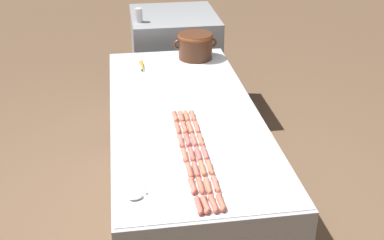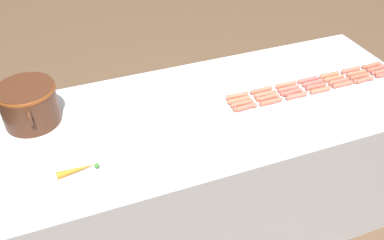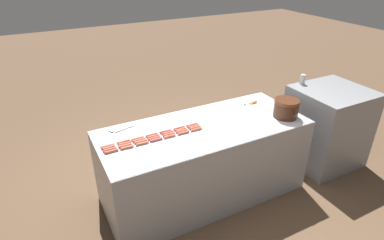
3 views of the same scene
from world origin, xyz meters
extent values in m
plane|color=brown|center=(0.00, 0.00, 0.00)|extent=(20.00, 20.00, 0.00)
cube|color=#9EA0A5|center=(0.00, 0.00, 0.45)|extent=(0.93, 2.24, 0.89)
cube|color=silver|center=(0.00, 0.00, 0.89)|extent=(0.92, 2.20, 0.00)
cube|color=gray|center=(0.14, 1.75, 0.51)|extent=(0.80, 0.86, 1.03)
cylinder|color=#C4594C|center=(-0.07, -1.01, 0.91)|extent=(0.03, 0.11, 0.03)
sphere|color=#C4594C|center=(-0.07, -1.06, 0.91)|extent=(0.03, 0.03, 0.03)
sphere|color=#C4594C|center=(-0.07, -0.96, 0.91)|extent=(0.03, 0.03, 0.03)
cylinder|color=#CC604D|center=(-0.07, -0.85, 0.91)|extent=(0.03, 0.11, 0.03)
sphere|color=#CC604D|center=(-0.08, -0.91, 0.91)|extent=(0.03, 0.03, 0.03)
sphere|color=#CC604D|center=(-0.07, -0.80, 0.91)|extent=(0.03, 0.03, 0.03)
cylinder|color=#C05F4B|center=(-0.07, -0.71, 0.91)|extent=(0.03, 0.11, 0.03)
sphere|color=#C05F4B|center=(-0.07, -0.77, 0.91)|extent=(0.03, 0.03, 0.03)
sphere|color=#C05F4B|center=(-0.07, -0.66, 0.91)|extent=(0.03, 0.03, 0.03)
cylinder|color=#CA664D|center=(-0.07, -0.57, 0.91)|extent=(0.03, 0.11, 0.03)
sphere|color=#CA664D|center=(-0.07, -0.62, 0.91)|extent=(0.03, 0.03, 0.03)
sphere|color=#CA664D|center=(-0.08, -0.51, 0.91)|extent=(0.03, 0.03, 0.03)
cylinder|color=#C26050|center=(-0.07, -0.42, 0.91)|extent=(0.03, 0.11, 0.03)
sphere|color=#C26050|center=(-0.07, -0.47, 0.91)|extent=(0.03, 0.03, 0.03)
sphere|color=#C26050|center=(-0.08, -0.36, 0.91)|extent=(0.03, 0.03, 0.03)
cylinder|color=#CD5B47|center=(-0.07, -0.26, 0.91)|extent=(0.03, 0.11, 0.03)
sphere|color=#CD5B47|center=(-0.07, -0.31, 0.91)|extent=(0.03, 0.03, 0.03)
sphere|color=#CD5B47|center=(-0.07, -0.21, 0.91)|extent=(0.03, 0.03, 0.03)
cylinder|color=#CD5D4A|center=(-0.07, -0.11, 0.91)|extent=(0.03, 0.11, 0.03)
sphere|color=#CD5D4A|center=(-0.07, -0.16, 0.91)|extent=(0.03, 0.03, 0.03)
sphere|color=#CD5D4A|center=(-0.07, -0.06, 0.91)|extent=(0.03, 0.03, 0.03)
cylinder|color=#C76351|center=(-0.04, -1.01, 0.91)|extent=(0.03, 0.11, 0.03)
sphere|color=#C76351|center=(-0.04, -1.06, 0.91)|extent=(0.03, 0.03, 0.03)
sphere|color=#C76351|center=(-0.03, -0.96, 0.91)|extent=(0.03, 0.03, 0.03)
cylinder|color=#C15D47|center=(-0.04, -0.86, 0.91)|extent=(0.03, 0.11, 0.03)
sphere|color=#C15D47|center=(-0.03, -0.91, 0.91)|extent=(0.03, 0.03, 0.03)
sphere|color=#C15D47|center=(-0.04, -0.80, 0.91)|extent=(0.03, 0.03, 0.03)
cylinder|color=#C35E4D|center=(-0.04, -0.71, 0.91)|extent=(0.03, 0.11, 0.03)
sphere|color=#C35E4D|center=(-0.03, -0.77, 0.91)|extent=(0.03, 0.03, 0.03)
sphere|color=#C35E4D|center=(-0.04, -0.66, 0.91)|extent=(0.03, 0.03, 0.03)
cylinder|color=#BF5B4C|center=(-0.03, -0.56, 0.91)|extent=(0.03, 0.11, 0.03)
sphere|color=#BF5B4C|center=(-0.03, -0.62, 0.91)|extent=(0.03, 0.03, 0.03)
sphere|color=#BF5B4C|center=(-0.04, -0.51, 0.91)|extent=(0.03, 0.03, 0.03)
cylinder|color=#C45A4D|center=(-0.04, -0.41, 0.91)|extent=(0.03, 0.11, 0.03)
sphere|color=#C45A4D|center=(-0.04, -0.46, 0.91)|extent=(0.03, 0.03, 0.03)
sphere|color=#C45A4D|center=(-0.03, -0.35, 0.91)|extent=(0.03, 0.03, 0.03)
cylinder|color=#CD634C|center=(-0.03, -0.26, 0.91)|extent=(0.03, 0.11, 0.03)
sphere|color=#CD634C|center=(-0.04, -0.32, 0.91)|extent=(0.03, 0.03, 0.03)
sphere|color=#CD634C|center=(-0.03, -0.21, 0.91)|extent=(0.03, 0.03, 0.03)
cylinder|color=#C16149|center=(-0.03, -0.11, 0.91)|extent=(0.03, 0.11, 0.03)
sphere|color=#C16149|center=(-0.03, -0.16, 0.91)|extent=(0.03, 0.03, 0.03)
sphere|color=#C16149|center=(-0.03, -0.06, 0.91)|extent=(0.03, 0.03, 0.03)
cylinder|color=#C25C4B|center=(0.00, -1.01, 0.91)|extent=(0.03, 0.11, 0.03)
sphere|color=#C25C4B|center=(0.00, -1.06, 0.91)|extent=(0.03, 0.03, 0.03)
sphere|color=#C25C4B|center=(0.00, -0.95, 0.91)|extent=(0.03, 0.03, 0.03)
cylinder|color=#C8674C|center=(0.00, -0.86, 0.91)|extent=(0.03, 0.11, 0.03)
sphere|color=#C8674C|center=(0.00, -0.91, 0.91)|extent=(0.03, 0.03, 0.03)
sphere|color=#C8674C|center=(0.00, -0.81, 0.91)|extent=(0.03, 0.03, 0.03)
cylinder|color=#C46849|center=(0.00, -0.71, 0.91)|extent=(0.03, 0.11, 0.03)
sphere|color=#C46849|center=(0.00, -0.76, 0.91)|extent=(0.03, 0.03, 0.03)
sphere|color=#C46849|center=(0.00, -0.65, 0.91)|extent=(0.03, 0.03, 0.03)
cylinder|color=#C85A51|center=(0.00, -0.57, 0.91)|extent=(0.03, 0.11, 0.03)
sphere|color=#C85A51|center=(0.00, -0.62, 0.91)|extent=(0.03, 0.03, 0.03)
sphere|color=#C85A51|center=(0.00, -0.51, 0.91)|extent=(0.03, 0.03, 0.03)
cylinder|color=#C36050|center=(0.00, -0.41, 0.91)|extent=(0.03, 0.11, 0.03)
sphere|color=#C36050|center=(0.00, -0.46, 0.91)|extent=(0.03, 0.03, 0.03)
sphere|color=#C36050|center=(0.00, -0.36, 0.91)|extent=(0.03, 0.03, 0.03)
cylinder|color=#C9654D|center=(0.00, -0.26, 0.91)|extent=(0.03, 0.11, 0.03)
sphere|color=#C9654D|center=(0.00, -0.32, 0.91)|extent=(0.03, 0.03, 0.03)
sphere|color=#C9654D|center=(0.00, -0.21, 0.91)|extent=(0.03, 0.03, 0.03)
cylinder|color=#BF6649|center=(0.00, -0.11, 0.91)|extent=(0.03, 0.11, 0.03)
sphere|color=#BF6649|center=(0.00, -0.16, 0.91)|extent=(0.03, 0.03, 0.03)
sphere|color=#BF6649|center=(0.00, -0.06, 0.91)|extent=(0.03, 0.03, 0.03)
cylinder|color=#C85D48|center=(0.04, -1.00, 0.91)|extent=(0.03, 0.11, 0.03)
sphere|color=#C85D48|center=(0.03, -1.06, 0.91)|extent=(0.03, 0.03, 0.03)
sphere|color=#C85D48|center=(0.04, -0.95, 0.91)|extent=(0.03, 0.03, 0.03)
cylinder|color=#C76451|center=(0.04, -0.86, 0.91)|extent=(0.03, 0.11, 0.03)
sphere|color=#C76451|center=(0.04, -0.91, 0.91)|extent=(0.03, 0.03, 0.03)
sphere|color=#C76451|center=(0.04, -0.80, 0.91)|extent=(0.03, 0.03, 0.03)
cylinder|color=#C7674B|center=(0.04, -0.70, 0.91)|extent=(0.03, 0.11, 0.03)
sphere|color=#C7674B|center=(0.04, -0.76, 0.91)|extent=(0.03, 0.03, 0.03)
sphere|color=#C7674B|center=(0.04, -0.65, 0.91)|extent=(0.03, 0.03, 0.03)
cylinder|color=#CC5A50|center=(0.04, -0.56, 0.91)|extent=(0.03, 0.11, 0.03)
sphere|color=#CC5A50|center=(0.04, -0.61, 0.91)|extent=(0.03, 0.03, 0.03)
sphere|color=#CC5A50|center=(0.04, -0.51, 0.91)|extent=(0.03, 0.03, 0.03)
cylinder|color=#C9634A|center=(0.04, -0.42, 0.91)|extent=(0.03, 0.11, 0.03)
sphere|color=#C9634A|center=(0.04, -0.47, 0.91)|extent=(0.03, 0.03, 0.03)
sphere|color=#C9634A|center=(0.04, -0.36, 0.91)|extent=(0.03, 0.03, 0.03)
cylinder|color=#C86049|center=(0.04, -0.26, 0.91)|extent=(0.03, 0.11, 0.03)
sphere|color=#C86049|center=(0.04, -0.32, 0.91)|extent=(0.03, 0.03, 0.03)
sphere|color=#C86049|center=(0.04, -0.21, 0.91)|extent=(0.03, 0.03, 0.03)
cylinder|color=#CD624A|center=(0.04, -0.12, 0.91)|extent=(0.03, 0.11, 0.03)
sphere|color=#CD624A|center=(0.04, -0.17, 0.91)|extent=(0.03, 0.03, 0.03)
sphere|color=#CD624A|center=(0.04, -0.06, 0.91)|extent=(0.03, 0.03, 0.03)
cylinder|color=#472616|center=(0.22, 0.91, 1.00)|extent=(0.27, 0.27, 0.20)
torus|color=brown|center=(0.22, 0.91, 1.08)|extent=(0.28, 0.28, 0.03)
torus|color=#472616|center=(0.08, 0.91, 1.02)|extent=(0.08, 0.02, 0.08)
torus|color=#472616|center=(0.35, 0.91, 1.02)|extent=(0.08, 0.02, 0.08)
cylinder|color=#B7B7BC|center=(-0.32, -0.77, 0.90)|extent=(0.06, 0.22, 0.01)
ellipsoid|color=#B7B7BC|center=(-0.35, -0.90, 0.90)|extent=(0.08, 0.06, 0.02)
cone|color=orange|center=(-0.22, 0.77, 0.91)|extent=(0.04, 0.17, 0.03)
sphere|color=#387F2D|center=(-0.23, 0.68, 0.91)|extent=(0.02, 0.02, 0.02)
cylinder|color=#BCBCC1|center=(-0.19, 1.54, 1.09)|extent=(0.07, 0.07, 0.12)
cylinder|color=silver|center=(-0.19, 1.54, 1.15)|extent=(0.06, 0.06, 0.00)
camera|label=1|loc=(-0.37, -2.82, 2.31)|focal=46.49mm
camera|label=2|loc=(-1.55, 0.75, 2.16)|focal=38.33mm
camera|label=3|loc=(2.57, -1.49, 2.54)|focal=30.09mm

